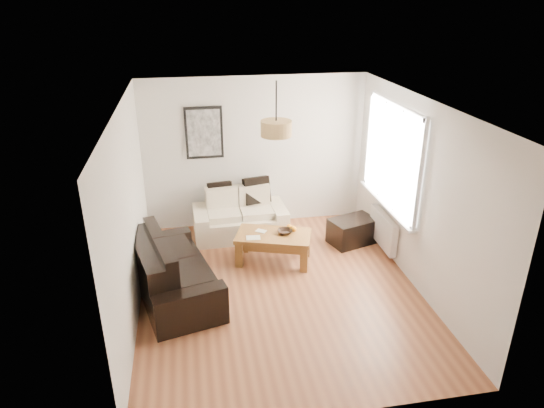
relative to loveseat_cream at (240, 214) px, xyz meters
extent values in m
plane|color=brown|center=(0.34, -1.78, -0.38)|extent=(4.50, 4.50, 0.00)
cube|color=white|center=(2.16, -0.98, 0.00)|extent=(0.10, 0.90, 0.52)
cylinder|color=tan|center=(0.34, -1.48, 1.85)|extent=(0.40, 0.40, 0.20)
cube|color=black|center=(1.79, -0.61, -0.17)|extent=(0.85, 0.68, 0.42)
cube|color=black|center=(-0.31, 0.19, 0.31)|extent=(0.42, 0.18, 0.41)
cube|color=black|center=(0.32, 0.19, 0.34)|extent=(0.47, 0.24, 0.45)
imported|color=black|center=(0.58, -0.98, 0.10)|extent=(0.25, 0.25, 0.06)
sphere|color=orange|center=(0.71, -0.91, 0.11)|extent=(0.08, 0.08, 0.08)
sphere|color=orange|center=(0.72, -0.94, 0.11)|extent=(0.09, 0.09, 0.09)
sphere|color=orange|center=(0.67, -0.84, 0.11)|extent=(0.08, 0.08, 0.08)
cube|color=beige|center=(0.08, -1.04, 0.08)|extent=(0.22, 0.17, 0.01)
camera|label=1|loc=(-0.77, -7.39, 3.42)|focal=31.92mm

